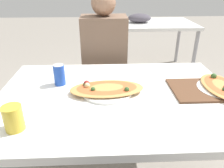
# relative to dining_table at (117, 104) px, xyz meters

# --- Properties ---
(dining_table) EXTENTS (1.32, 0.92, 0.73)m
(dining_table) POSITION_rel_dining_table_xyz_m (0.00, 0.00, 0.00)
(dining_table) COLOR white
(dining_table) RESTS_ON ground_plane
(chair_far_seated) EXTENTS (0.40, 0.40, 0.90)m
(chair_far_seated) POSITION_rel_dining_table_xyz_m (-0.06, 0.79, -0.16)
(chair_far_seated) COLOR black
(chair_far_seated) RESTS_ON ground_plane
(person_seated) EXTENTS (0.36, 0.27, 1.22)m
(person_seated) POSITION_rel_dining_table_xyz_m (-0.06, 0.68, 0.05)
(person_seated) COLOR #2D2D38
(person_seated) RESTS_ON ground_plane
(pizza_main) EXTENTS (0.42, 0.28, 0.06)m
(pizza_main) POSITION_rel_dining_table_xyz_m (-0.06, 0.03, 0.08)
(pizza_main) COLOR white
(pizza_main) RESTS_ON dining_table
(soda_can) EXTENTS (0.07, 0.07, 0.12)m
(soda_can) POSITION_rel_dining_table_xyz_m (-0.33, 0.14, 0.13)
(soda_can) COLOR #1E47B2
(soda_can) RESTS_ON dining_table
(drink_glass) EXTENTS (0.08, 0.08, 0.11)m
(drink_glass) POSITION_rel_dining_table_xyz_m (-0.45, -0.28, 0.12)
(drink_glass) COLOR gold
(drink_glass) RESTS_ON dining_table
(serving_tray) EXTENTS (0.41, 0.28, 0.01)m
(serving_tray) POSITION_rel_dining_table_xyz_m (0.52, 0.02, 0.07)
(serving_tray) COLOR brown
(serving_tray) RESTS_ON dining_table
(pizza_second) EXTENTS (0.27, 0.35, 0.06)m
(pizza_second) POSITION_rel_dining_table_xyz_m (0.60, 0.02, 0.08)
(pizza_second) COLOR white
(pizza_second) RESTS_ON dining_table
(background_table) EXTENTS (1.10, 0.80, 0.85)m
(background_table) POSITION_rel_dining_table_xyz_m (0.63, 2.06, 0.01)
(background_table) COLOR white
(background_table) RESTS_ON ground_plane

